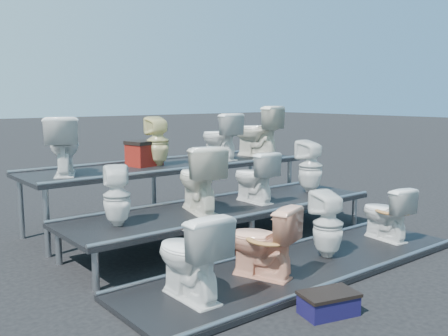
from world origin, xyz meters
TOP-DOWN VIEW (x-y plane):
  - ground at (0.00, 0.00)m, footprint 80.00×80.00m
  - tier_front at (0.00, -1.30)m, footprint 4.20×1.20m
  - tier_mid at (0.00, 0.00)m, footprint 4.20×1.20m
  - tier_back at (0.00, 1.30)m, footprint 4.20×1.20m
  - toilet_0 at (-1.46, -1.30)m, footprint 0.44×0.77m
  - toilet_1 at (-0.60, -1.30)m, footprint 0.63×0.81m
  - toilet_2 at (0.40, -1.30)m, footprint 0.40×0.41m
  - toilet_3 at (1.51, -1.30)m, footprint 0.47×0.71m
  - toilet_4 at (-1.50, 0.00)m, footprint 0.39×0.39m
  - toilet_5 at (-0.42, 0.00)m, footprint 0.64×0.88m
  - toilet_6 at (0.46, 0.00)m, footprint 0.38×0.66m
  - toilet_7 at (1.56, 0.00)m, footprint 0.34×0.35m
  - toilet_8 at (-1.57, 1.30)m, footprint 0.67×0.83m
  - toilet_9 at (-0.20, 1.30)m, footprint 0.35×0.36m
  - toilet_10 at (0.91, 1.30)m, footprint 0.42×0.72m
  - toilet_11 at (1.69, 1.30)m, footprint 0.64×0.90m
  - red_crate at (-0.36, 1.41)m, footprint 0.48×0.42m
  - step_stool at (-0.66, -2.20)m, footprint 0.52×0.39m

SIDE VIEW (x-z plane):
  - ground at x=0.00m, z-range 0.00..0.00m
  - tier_front at x=0.00m, z-range 0.00..0.06m
  - step_stool at x=-0.66m, z-range 0.00..0.17m
  - tier_mid at x=0.00m, z-range 0.00..0.46m
  - toilet_3 at x=1.51m, z-range 0.06..0.74m
  - toilet_1 at x=-0.60m, z-range 0.06..0.79m
  - tier_back at x=0.00m, z-range 0.00..0.86m
  - toilet_2 at x=0.40m, z-range 0.06..0.80m
  - toilet_0 at x=-1.46m, z-range 0.06..0.85m
  - toilet_4 at x=-1.50m, z-range 0.46..1.11m
  - toilet_6 at x=0.46m, z-range 0.46..1.13m
  - toilet_7 at x=1.56m, z-range 0.46..1.21m
  - toilet_5 at x=-0.42m, z-range 0.46..1.27m
  - red_crate at x=-0.36m, z-range 0.86..1.17m
  - toilet_9 at x=-0.20m, z-range 0.86..1.56m
  - toilet_10 at x=0.91m, z-range 0.86..1.58m
  - toilet_8 at x=-1.57m, z-range 0.86..1.60m
  - toilet_11 at x=1.69m, z-range 0.86..1.69m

